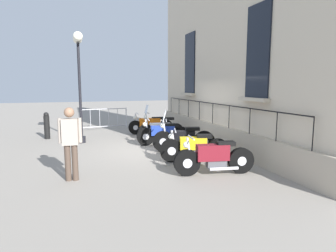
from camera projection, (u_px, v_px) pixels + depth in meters
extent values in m
plane|color=gray|center=(160.00, 149.00, 10.18)|extent=(60.00, 60.00, 0.00)
cube|color=beige|center=(225.00, 23.00, 10.32)|extent=(0.60, 11.17, 8.76)
cube|color=#B1A48F|center=(213.00, 134.00, 10.76)|extent=(0.20, 11.17, 0.81)
cube|color=black|center=(258.00, 51.00, 8.08)|extent=(0.06, 1.04, 2.57)
cube|color=#BCAE97|center=(254.00, 99.00, 8.24)|extent=(0.24, 1.24, 0.10)
cube|color=black|center=(190.00, 63.00, 12.70)|extent=(0.06, 1.04, 2.57)
cube|color=#BCAE97|center=(188.00, 94.00, 12.86)|extent=(0.24, 1.24, 0.10)
cube|color=black|center=(213.00, 103.00, 10.58)|extent=(0.03, 9.38, 0.03)
cylinder|color=black|center=(171.00, 105.00, 15.05)|extent=(0.02, 0.02, 0.74)
cylinder|color=black|center=(179.00, 107.00, 13.94)|extent=(0.02, 0.02, 0.74)
cylinder|color=black|center=(188.00, 109.00, 12.84)|extent=(0.02, 0.02, 0.74)
cylinder|color=black|center=(199.00, 111.00, 11.74)|extent=(0.02, 0.02, 0.74)
cylinder|color=black|center=(213.00, 114.00, 10.64)|extent=(0.02, 0.02, 0.74)
cylinder|color=black|center=(229.00, 117.00, 9.53)|extent=(0.02, 0.02, 0.74)
cylinder|color=black|center=(250.00, 121.00, 8.43)|extent=(0.02, 0.02, 0.74)
cylinder|color=black|center=(277.00, 127.00, 7.33)|extent=(0.02, 0.02, 0.74)
cylinder|color=black|center=(313.00, 134.00, 6.23)|extent=(0.02, 0.02, 0.74)
cylinder|color=black|center=(135.00, 127.00, 13.14)|extent=(0.64, 0.17, 0.63)
cylinder|color=silver|center=(135.00, 127.00, 13.14)|extent=(0.23, 0.16, 0.22)
cylinder|color=black|center=(166.00, 126.00, 13.46)|extent=(0.64, 0.17, 0.63)
cylinder|color=silver|center=(166.00, 126.00, 13.46)|extent=(0.23, 0.16, 0.22)
cube|color=orange|center=(150.00, 122.00, 13.26)|extent=(0.97, 0.36, 0.36)
cube|color=#4C4C51|center=(152.00, 128.00, 13.32)|extent=(0.58, 0.28, 0.22)
cube|color=black|center=(158.00, 118.00, 13.32)|extent=(0.55, 0.30, 0.10)
cylinder|color=silver|center=(136.00, 120.00, 13.10)|extent=(0.16, 0.07, 0.64)
cylinder|color=silver|center=(137.00, 113.00, 13.07)|extent=(0.09, 0.63, 0.04)
sphere|color=white|center=(135.00, 118.00, 13.07)|extent=(0.16, 0.16, 0.16)
cylinder|color=silver|center=(157.00, 130.00, 13.22)|extent=(0.86, 0.15, 0.08)
cylinder|color=black|center=(146.00, 132.00, 11.97)|extent=(0.63, 0.20, 0.62)
cylinder|color=silver|center=(146.00, 132.00, 11.97)|extent=(0.23, 0.17, 0.22)
cylinder|color=black|center=(176.00, 131.00, 12.24)|extent=(0.63, 0.20, 0.62)
cylinder|color=silver|center=(176.00, 131.00, 12.24)|extent=(0.23, 0.17, 0.22)
cube|color=silver|center=(160.00, 127.00, 12.07)|extent=(0.86, 0.35, 0.31)
cube|color=#4C4C51|center=(162.00, 132.00, 12.12)|extent=(0.52, 0.26, 0.22)
cube|color=black|center=(168.00, 119.00, 12.10)|extent=(0.49, 0.28, 0.10)
cylinder|color=silver|center=(147.00, 122.00, 11.93)|extent=(0.16, 0.08, 0.78)
cylinder|color=silver|center=(148.00, 113.00, 11.89)|extent=(0.10, 0.58, 0.04)
sphere|color=white|center=(145.00, 117.00, 11.89)|extent=(0.16, 0.16, 0.16)
cylinder|color=silver|center=(167.00, 135.00, 12.03)|extent=(0.76, 0.16, 0.08)
cube|color=silver|center=(147.00, 109.00, 11.85)|extent=(0.17, 0.48, 0.36)
cylinder|color=black|center=(146.00, 137.00, 10.75)|extent=(0.67, 0.23, 0.66)
cylinder|color=silver|center=(146.00, 137.00, 10.75)|extent=(0.25, 0.19, 0.23)
cylinder|color=black|center=(182.00, 135.00, 10.99)|extent=(0.67, 0.23, 0.66)
cylinder|color=silver|center=(182.00, 135.00, 10.99)|extent=(0.25, 0.19, 0.23)
cube|color=#1E389E|center=(163.00, 130.00, 10.83)|extent=(0.90, 0.41, 0.34)
cube|color=#4C4C51|center=(165.00, 137.00, 10.89)|extent=(0.55, 0.31, 0.23)
cube|color=black|center=(172.00, 125.00, 10.87)|extent=(0.52, 0.33, 0.10)
cylinder|color=silver|center=(147.00, 128.00, 10.72)|extent=(0.17, 0.08, 0.65)
cylinder|color=silver|center=(148.00, 119.00, 10.68)|extent=(0.13, 0.65, 0.04)
sphere|color=white|center=(145.00, 124.00, 10.68)|extent=(0.16, 0.16, 0.16)
cylinder|color=silver|center=(170.00, 141.00, 10.77)|extent=(0.79, 0.19, 0.08)
cylinder|color=black|center=(163.00, 142.00, 9.70)|extent=(0.71, 0.33, 0.70)
cylinder|color=silver|center=(163.00, 142.00, 9.70)|extent=(0.28, 0.22, 0.25)
cylinder|color=black|center=(204.00, 141.00, 9.73)|extent=(0.71, 0.33, 0.70)
cylinder|color=silver|center=(204.00, 141.00, 9.73)|extent=(0.28, 0.22, 0.25)
cube|color=black|center=(182.00, 136.00, 9.69)|extent=(0.87, 0.51, 0.32)
cube|color=#4C4C51|center=(185.00, 142.00, 9.72)|extent=(0.54, 0.36, 0.25)
cube|color=black|center=(193.00, 129.00, 9.66)|extent=(0.51, 0.37, 0.10)
cylinder|color=silver|center=(165.00, 131.00, 9.65)|extent=(0.17, 0.10, 0.72)
cylinder|color=silver|center=(166.00, 120.00, 9.61)|extent=(0.21, 0.59, 0.04)
sphere|color=white|center=(163.00, 126.00, 9.63)|extent=(0.16, 0.16, 0.16)
cylinder|color=silver|center=(190.00, 147.00, 9.60)|extent=(0.73, 0.29, 0.08)
cube|color=silver|center=(164.00, 116.00, 9.58)|extent=(0.26, 0.51, 0.36)
cylinder|color=black|center=(172.00, 151.00, 8.43)|extent=(0.70, 0.33, 0.68)
cylinder|color=silver|center=(172.00, 151.00, 8.43)|extent=(0.28, 0.22, 0.24)
cylinder|color=black|center=(218.00, 150.00, 8.46)|extent=(0.70, 0.33, 0.68)
cylinder|color=silver|center=(218.00, 150.00, 8.46)|extent=(0.28, 0.22, 0.24)
cube|color=gold|center=(193.00, 143.00, 8.41)|extent=(0.82, 0.51, 0.34)
cube|color=#4C4C51|center=(197.00, 152.00, 8.45)|extent=(0.51, 0.37, 0.24)
cube|color=black|center=(204.00, 136.00, 8.39)|extent=(0.49, 0.39, 0.10)
cylinder|color=silver|center=(173.00, 140.00, 8.38)|extent=(0.17, 0.10, 0.60)
cylinder|color=silver|center=(175.00, 130.00, 8.34)|extent=(0.23, 0.66, 0.04)
sphere|color=white|center=(171.00, 136.00, 8.37)|extent=(0.16, 0.16, 0.16)
cylinder|color=silver|center=(202.00, 157.00, 8.30)|extent=(0.68, 0.27, 0.08)
cylinder|color=black|center=(187.00, 163.00, 7.16)|extent=(0.67, 0.24, 0.66)
cylinder|color=silver|center=(187.00, 163.00, 7.16)|extent=(0.25, 0.19, 0.23)
cylinder|color=black|center=(241.00, 160.00, 7.37)|extent=(0.67, 0.24, 0.66)
cylinder|color=silver|center=(241.00, 160.00, 7.37)|extent=(0.25, 0.19, 0.23)
cube|color=maroon|center=(213.00, 152.00, 7.22)|extent=(0.84, 0.40, 0.39)
cube|color=#4C4C51|center=(216.00, 163.00, 7.28)|extent=(0.51, 0.30, 0.23)
cube|color=black|center=(226.00, 143.00, 7.24)|extent=(0.49, 0.32, 0.10)
cylinder|color=silver|center=(189.00, 150.00, 7.12)|extent=(0.17, 0.09, 0.64)
cylinder|color=silver|center=(191.00, 137.00, 7.08)|extent=(0.14, 0.60, 0.04)
sphere|color=white|center=(186.00, 145.00, 7.09)|extent=(0.16, 0.16, 0.16)
cylinder|color=silver|center=(224.00, 169.00, 7.17)|extent=(0.73, 0.20, 0.08)
cylinder|color=black|center=(82.00, 140.00, 11.29)|extent=(0.28, 0.28, 0.24)
cylinder|color=black|center=(80.00, 92.00, 11.03)|extent=(0.10, 0.10, 3.89)
sphere|color=white|center=(78.00, 38.00, 10.75)|extent=(0.34, 0.34, 0.34)
cylinder|color=black|center=(78.00, 44.00, 10.94)|extent=(0.04, 0.35, 0.04)
sphere|color=white|center=(77.00, 39.00, 11.08)|extent=(0.34, 0.34, 0.34)
cylinder|color=black|center=(78.00, 43.00, 10.61)|extent=(0.04, 0.35, 0.04)
sphere|color=white|center=(78.00, 36.00, 10.42)|extent=(0.34, 0.34, 0.34)
cylinder|color=#B7B7BF|center=(126.00, 118.00, 15.09)|extent=(0.05, 0.05, 1.05)
cylinder|color=#B7B7BF|center=(81.00, 120.00, 14.09)|extent=(0.05, 0.05, 1.05)
cylinder|color=#B7B7BF|center=(104.00, 109.00, 14.52)|extent=(2.27, 0.36, 0.04)
cylinder|color=#B7B7BF|center=(105.00, 126.00, 14.64)|extent=(2.27, 0.36, 0.04)
cylinder|color=#B7B7BF|center=(118.00, 117.00, 14.88)|extent=(0.02, 0.02, 0.87)
cylinder|color=#B7B7BF|center=(109.00, 117.00, 14.68)|extent=(0.02, 0.02, 0.87)
cylinder|color=#B7B7BF|center=(100.00, 118.00, 14.48)|extent=(0.02, 0.02, 0.87)
cylinder|color=#B7B7BF|center=(90.00, 118.00, 14.28)|extent=(0.02, 0.02, 0.87)
cylinder|color=black|center=(47.00, 127.00, 12.04)|extent=(0.23, 0.23, 0.96)
sphere|color=black|center=(46.00, 115.00, 11.96)|extent=(0.20, 0.20, 0.20)
cylinder|color=#47382D|center=(68.00, 163.00, 6.78)|extent=(0.14, 0.14, 0.85)
cylinder|color=#47382D|center=(75.00, 162.00, 6.82)|extent=(0.14, 0.14, 0.85)
cube|color=gray|center=(70.00, 132.00, 6.70)|extent=(0.38, 0.26, 0.61)
sphere|color=#8C664C|center=(69.00, 112.00, 6.63)|extent=(0.23, 0.23, 0.23)
cylinder|color=gray|center=(60.00, 131.00, 6.65)|extent=(0.09, 0.09, 0.57)
cylinder|color=gray|center=(80.00, 130.00, 6.74)|extent=(0.09, 0.09, 0.57)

